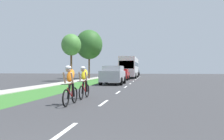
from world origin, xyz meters
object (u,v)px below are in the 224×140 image
Objects in this scene: cyclist_lead at (70,85)px; cyclist_trailing at (84,82)px; street_tree_near at (71,45)px; sedan_red at (122,74)px; suv_silver at (113,75)px; pickup_black at (135,72)px; bus_white at (130,67)px; street_tree_far at (89,45)px.

cyclist_lead and cyclist_trailing have the same top height.
cyclist_lead is 0.29× the size of street_tree_near.
suv_silver is at bearing -88.44° from sedan_red.
cyclist_lead is at bearing -70.98° from street_tree_near.
pickup_black is (0.21, 25.48, 0.06)m from sedan_red.
bus_white reaches higher than cyclist_lead.
street_tree_near reaches higher than sedan_red.
sedan_red is 0.37× the size of bus_white.
cyclist_trailing is 0.29× the size of street_tree_near.
sedan_red is 0.84× the size of pickup_black.
cyclist_trailing is 29.48m from bus_white.
cyclist_trailing is 0.23× the size of street_tree_far.
suv_silver is 34.97m from pickup_black.
street_tree_far is (-5.76, -22.12, 4.51)m from pickup_black.
pickup_black is 30.56m from street_tree_near.
bus_white is 1.99× the size of street_tree_near.
bus_white is 14.59m from street_tree_near.
cyclist_trailing is at bearing -89.53° from bus_white.
pickup_black reaches higher than cyclist_trailing.
street_tree_near is at bearing -101.44° from pickup_black.
cyclist_trailing is at bearing -89.57° from pickup_black.
street_tree_far is at bearing 104.24° from cyclist_trailing.
street_tree_near is at bearing 139.23° from suv_silver.
street_tree_near is (-6.37, 16.45, 3.66)m from cyclist_trailing.
pickup_black is (-0.11, 16.74, -1.15)m from bus_white.
suv_silver is 0.80× the size of street_tree_near.
suv_silver is 0.41× the size of bus_white.
cyclist_lead is 19.96m from street_tree_near.
street_tree_near reaches higher than pickup_black.
suv_silver is 0.92× the size of pickup_black.
street_tree_far reaches higher than street_tree_near.
street_tree_near reaches higher than suv_silver.
cyclist_lead is at bearing -88.57° from suv_silver.
suv_silver is at bearing -65.70° from street_tree_far.
cyclist_lead is 0.37× the size of suv_silver.
street_tree_near reaches higher than cyclist_lead.
cyclist_lead is 48.30m from pickup_black.
pickup_black is at bearing 78.56° from street_tree_near.
pickup_black is 0.87× the size of street_tree_near.
suv_silver is 9.49m from sedan_red.
cyclist_trailing is 0.34× the size of pickup_black.
bus_white is (-0.27, 31.55, 1.17)m from cyclist_lead.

